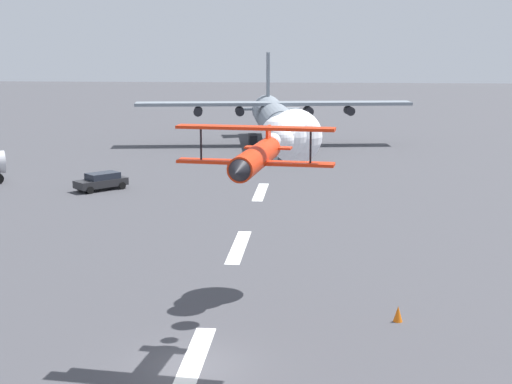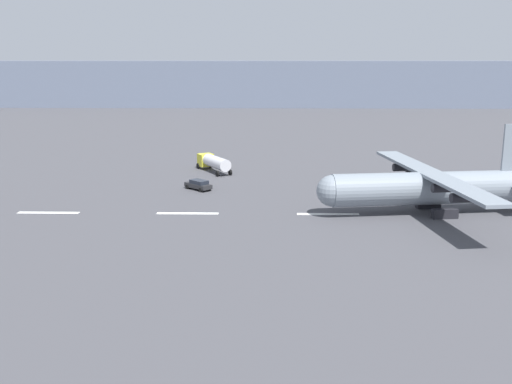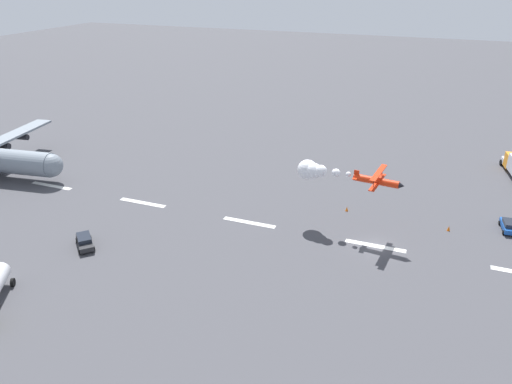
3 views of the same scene
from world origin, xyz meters
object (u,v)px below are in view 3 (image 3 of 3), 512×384
object	(u,v)px
followme_car_yellow	(509,226)
traffic_cone_far	(347,209)
stunt_biplane_red	(322,172)
airport_staff_sedan	(85,241)
traffic_cone_near	(449,228)

from	to	relation	value
followme_car_yellow	traffic_cone_far	bearing A→B (deg)	5.58
stunt_biplane_red	followme_car_yellow	xyz separation A→B (m)	(-25.56, -7.61, -7.33)
traffic_cone_far	airport_staff_sedan	bearing A→B (deg)	36.76
airport_staff_sedan	traffic_cone_far	world-z (taller)	airport_staff_sedan
stunt_biplane_red	traffic_cone_far	world-z (taller)	stunt_biplane_red
airport_staff_sedan	traffic_cone_near	xyz separation A→B (m)	(-45.10, -21.90, -0.44)
airport_staff_sedan	traffic_cone_far	size ratio (longest dim) A/B	6.05
stunt_biplane_red	traffic_cone_near	size ratio (longest dim) A/B	19.72
stunt_biplane_red	traffic_cone_far	bearing A→B (deg)	-119.34
airport_staff_sedan	traffic_cone_near	world-z (taller)	airport_staff_sedan
followme_car_yellow	airport_staff_sedan	xyz separation A→B (m)	(52.98, 24.95, 0.00)
stunt_biplane_red	traffic_cone_far	size ratio (longest dim) A/B	19.72
followme_car_yellow	stunt_biplane_red	bearing A→B (deg)	16.58
traffic_cone_near	stunt_biplane_red	bearing A→B (deg)	14.46
airport_staff_sedan	traffic_cone_far	bearing A→B (deg)	-143.24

